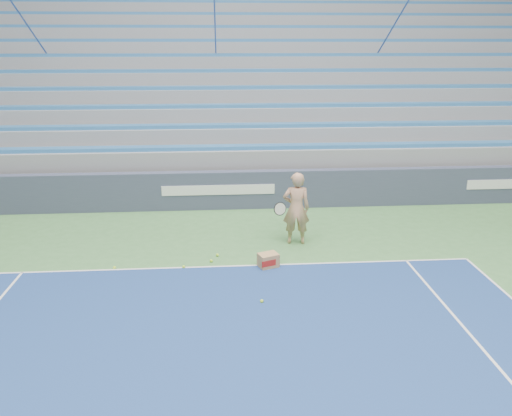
# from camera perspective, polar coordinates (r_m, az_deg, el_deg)

# --- Properties ---
(sponsor_barrier) EXTENTS (30.00, 0.32, 1.10)m
(sponsor_barrier) POSITION_cam_1_polar(r_m,az_deg,el_deg) (14.36, -4.29, 2.05)
(sponsor_barrier) COLOR #394057
(sponsor_barrier) RESTS_ON ground
(bleachers) EXTENTS (31.00, 9.15, 7.30)m
(bleachers) POSITION_cam_1_polar(r_m,az_deg,el_deg) (19.63, -4.46, 11.85)
(bleachers) COLOR gray
(bleachers) RESTS_ON ground
(tennis_player) EXTENTS (0.94, 0.85, 1.74)m
(tennis_player) POSITION_cam_1_polar(r_m,az_deg,el_deg) (11.75, 4.60, -0.05)
(tennis_player) COLOR tan
(tennis_player) RESTS_ON ground
(ball_box) EXTENTS (0.48, 0.43, 0.30)m
(ball_box) POSITION_cam_1_polar(r_m,az_deg,el_deg) (10.72, 1.41, -6.00)
(ball_box) COLOR #A98052
(ball_box) RESTS_ON ground
(tennis_ball_0) EXTENTS (0.07, 0.07, 0.07)m
(tennis_ball_0) POSITION_cam_1_polar(r_m,az_deg,el_deg) (10.81, -8.26, -6.68)
(tennis_ball_0) COLOR #C0F131
(tennis_ball_0) RESTS_ON ground
(tennis_ball_1) EXTENTS (0.07, 0.07, 0.07)m
(tennis_ball_1) POSITION_cam_1_polar(r_m,az_deg,el_deg) (11.30, -4.43, -5.38)
(tennis_ball_1) COLOR #C0F131
(tennis_ball_1) RESTS_ON ground
(tennis_ball_2) EXTENTS (0.07, 0.07, 0.07)m
(tennis_ball_2) POSITION_cam_1_polar(r_m,az_deg,el_deg) (11.08, -15.87, -6.57)
(tennis_ball_2) COLOR #C0F131
(tennis_ball_2) RESTS_ON ground
(tennis_ball_3) EXTENTS (0.07, 0.07, 0.07)m
(tennis_ball_3) POSITION_cam_1_polar(r_m,az_deg,el_deg) (11.03, -5.13, -6.03)
(tennis_ball_3) COLOR #C0F131
(tennis_ball_3) RESTS_ON ground
(tennis_ball_4) EXTENTS (0.07, 0.07, 0.07)m
(tennis_ball_4) POSITION_cam_1_polar(r_m,az_deg,el_deg) (9.38, 0.67, -10.60)
(tennis_ball_4) COLOR #C0F131
(tennis_ball_4) RESTS_ON ground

